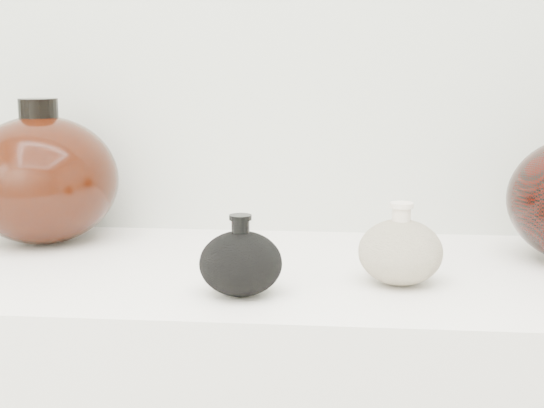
# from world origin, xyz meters

# --- Properties ---
(black_gourd_vase) EXTENTS (0.11, 0.11, 0.11)m
(black_gourd_vase) POSITION_xyz_m (-0.00, 0.81, 0.94)
(black_gourd_vase) COLOR black
(black_gourd_vase) RESTS_ON display_counter
(cream_gourd_vase) EXTENTS (0.13, 0.13, 0.11)m
(cream_gourd_vase) POSITION_xyz_m (0.21, 0.88, 0.95)
(cream_gourd_vase) COLOR beige
(cream_gourd_vase) RESTS_ON display_counter
(left_round_pot) EXTENTS (0.32, 0.32, 0.24)m
(left_round_pot) POSITION_xyz_m (-0.37, 1.07, 1.01)
(left_round_pot) COLOR black
(left_round_pot) RESTS_ON display_counter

